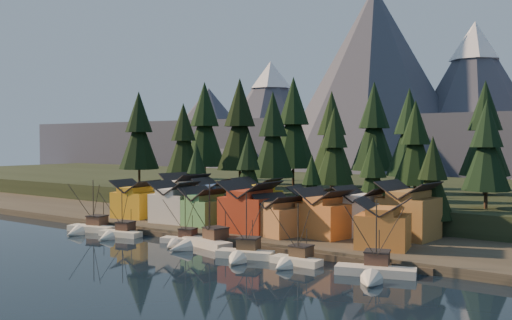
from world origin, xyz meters
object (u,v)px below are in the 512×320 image
Objects in this scene: boat_2 at (181,234)px; boat_4 at (243,245)px; boat_6 at (374,262)px; boat_3 at (201,234)px; boat_5 at (293,252)px; boat_1 at (117,227)px; house_back_1 at (215,197)px; house_front_0 at (135,198)px; house_back_0 at (185,193)px; house_front_1 at (174,201)px; boat_0 at (88,222)px.

boat_2 is 0.84× the size of boat_4.
boat_4 is (17.27, -3.72, 0.48)m from boat_2.
boat_4 is 0.94× the size of boat_6.
boat_5 is at bearing 6.19° from boat_3.
boat_1 is 1.07× the size of boat_2.
house_back_1 is at bearing 138.21° from boat_3.
house_front_0 is at bearing 141.79° from boat_4.
house_back_0 reaches higher than house_back_1.
boat_6 reaches higher than house_front_0.
house_back_1 reaches higher than boat_5.
boat_3 is at bearing -34.27° from house_back_0.
house_back_0 reaches higher than house_front_0.
boat_6 is at bearing -15.09° from house_back_0.
boat_3 is at bearing -65.49° from house_back_1.
boat_1 reaches higher than boat_5.
house_front_0 is at bearing 149.46° from boat_6.
boat_2 is at bearing -74.78° from house_back_1.
boat_1 is 32.89m from boat_4.
house_front_1 is (-53.49, 14.98, 4.00)m from boat_6.
boat_4 is at bearing -14.15° from boat_1.
boat_5 is at bearing 163.34° from boat_6.
boat_5 is at bearing -12.47° from boat_4.
house_front_0 is 1.02× the size of house_back_1.
boat_6 reaches higher than boat_4.
boat_2 is 30.19m from house_back_0.
boat_1 is at bearing 161.61° from boat_6.
house_back_0 is (-19.98, 22.11, 4.86)m from boat_2.
house_back_1 is (4.58, 24.58, 4.23)m from boat_1.
house_front_1 is 0.95× the size of house_back_0.
boat_0 is at bearing 168.40° from boat_2.
boat_3 is at bearing 146.37° from boat_4.
boat_5 is at bearing -14.80° from boat_0.
house_back_1 is (-28.26, 26.33, 3.96)m from boat_4.
boat_1 is at bearing -111.24° from house_back_1.
boat_5 is (9.04, 0.87, -0.19)m from boat_4.
boat_1 is 0.83× the size of boat_3.
boat_0 is 1.14× the size of boat_1.
boat_4 is (32.84, -1.75, 0.27)m from boat_1.
boat_2 is 0.79× the size of boat_6.
boat_0 is at bearing -136.60° from house_front_1.
boat_1 is 15.02m from house_front_1.
boat_1 is (9.65, -0.31, -0.25)m from boat_0.
boat_5 is (51.53, -1.19, -0.16)m from boat_0.
boat_0 is 42.54m from boat_4.
boat_2 is at bearing -170.59° from boat_3.
boat_1 is at bearing -162.47° from boat_3.
boat_0 reaches higher than boat_4.
house_front_1 is at bearing -50.42° from house_back_0.
house_back_1 is (-37.30, 25.47, 4.15)m from boat_5.
boat_1 is 25.36m from house_back_1.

